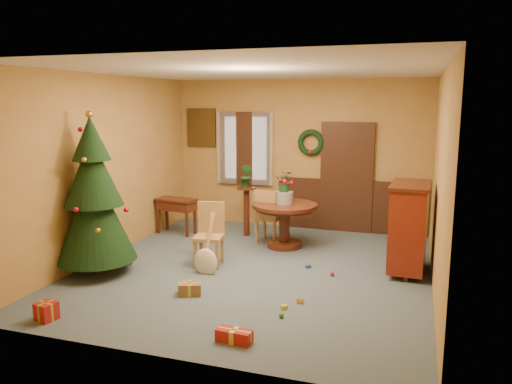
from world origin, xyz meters
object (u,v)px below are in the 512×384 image
at_px(chair_near, 210,232).
at_px(sideboard, 409,225).
at_px(writing_desk, 176,207).
at_px(dining_table, 285,217).
at_px(christmas_tree, 94,198).

relative_size(chair_near, sideboard, 0.73).
bearing_deg(sideboard, writing_desk, 167.49).
relative_size(dining_table, sideboard, 0.84).
bearing_deg(christmas_tree, sideboard, 18.42).
xyz_separation_m(chair_near, writing_desk, (-1.33, 1.49, -0.01)).
xyz_separation_m(writing_desk, sideboard, (4.22, -0.94, 0.20)).
distance_m(dining_table, writing_desk, 2.19).
bearing_deg(writing_desk, christmas_tree, -91.93).
bearing_deg(chair_near, sideboard, 10.84).
bearing_deg(christmas_tree, chair_near, 31.98).
bearing_deg(dining_table, chair_near, -124.26).
relative_size(chair_near, writing_desk, 1.20).
height_order(dining_table, chair_near, chair_near).
xyz_separation_m(chair_near, christmas_tree, (-1.41, -0.88, 0.60)).
bearing_deg(writing_desk, sideboard, -12.51).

